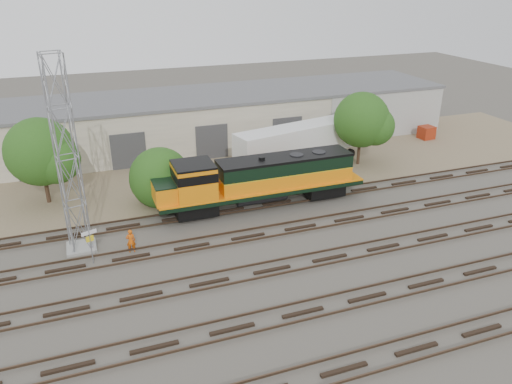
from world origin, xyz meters
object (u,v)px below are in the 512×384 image
object	(u,v)px
locomotive	(258,179)
signal_tower	(68,161)
semi_trailer	(301,141)
worker	(131,241)

from	to	relation	value
locomotive	signal_tower	xyz separation A→B (m)	(-13.35, -2.10, 3.94)
semi_trailer	signal_tower	bearing A→B (deg)	-168.60
locomotive	semi_trailer	bearing A→B (deg)	45.72
locomotive	signal_tower	distance (m)	14.08
signal_tower	worker	size ratio (longest dim) A/B	7.79
locomotive	worker	bearing A→B (deg)	-160.19
locomotive	semi_trailer	size ratio (longest dim) A/B	1.25
locomotive	signal_tower	world-z (taller)	signal_tower
signal_tower	worker	distance (m)	6.44
signal_tower	worker	bearing A→B (deg)	-27.06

